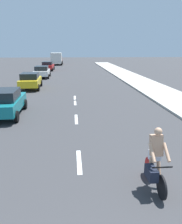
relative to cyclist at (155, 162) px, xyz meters
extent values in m
plane|color=#38383A|center=(-2.08, 15.26, -0.83)|extent=(160.00, 160.00, 0.00)
cube|color=#B2ADA3|center=(5.63, 17.26, -0.76)|extent=(3.60, 80.00, 0.14)
cube|color=white|center=(-2.08, 1.76, -0.83)|extent=(0.16, 1.80, 0.01)
cube|color=white|center=(-2.08, 6.82, -0.83)|extent=(0.16, 1.80, 0.01)
cube|color=white|center=(-2.08, 11.02, -0.83)|extent=(0.16, 1.80, 0.01)
cube|color=white|center=(-2.08, 12.51, -0.83)|extent=(0.16, 1.80, 0.01)
cylinder|color=black|center=(0.05, -0.49, -0.50)|extent=(0.05, 0.66, 0.66)
cylinder|color=red|center=(0.05, 0.56, -0.50)|extent=(0.05, 0.66, 0.66)
cube|color=black|center=(0.05, 0.03, -0.32)|extent=(0.04, 0.95, 0.04)
cylinder|color=black|center=(0.05, 0.24, -0.08)|extent=(0.03, 0.03, 0.48)
cube|color=black|center=(0.05, -0.41, 0.05)|extent=(0.56, 0.03, 0.03)
cube|color=tan|center=(0.05, 0.11, 0.45)|extent=(0.34, 0.32, 0.63)
sphere|color=tan|center=(0.05, 0.05, 0.88)|extent=(0.22, 0.22, 0.22)
cube|color=white|center=(0.05, 0.17, 0.12)|extent=(0.32, 0.22, 0.28)
cube|color=black|center=(-0.17, -0.25, -0.20)|extent=(0.24, 0.52, 0.32)
cylinder|color=tan|center=(0.17, 0.11, -0.20)|extent=(0.11, 0.32, 0.62)
cylinder|color=tan|center=(-0.07, 0.11, -0.20)|extent=(0.11, 0.20, 0.63)
cylinder|color=tan|center=(0.25, -0.15, 0.35)|extent=(0.09, 0.49, 0.41)
cylinder|color=tan|center=(-0.15, -0.15, 0.35)|extent=(0.09, 0.49, 0.41)
cube|color=#14727A|center=(-6.24, 7.95, -0.14)|extent=(1.89, 4.25, 0.64)
cube|color=black|center=(-6.23, 7.74, 0.46)|extent=(1.62, 2.23, 0.56)
cylinder|color=black|center=(-5.40, 9.41, -0.51)|extent=(0.20, 0.64, 0.64)
cylinder|color=black|center=(-5.31, 6.55, -0.51)|extent=(0.20, 0.64, 0.64)
cube|color=gold|center=(-6.36, 17.35, -0.14)|extent=(1.94, 4.32, 0.64)
cube|color=black|center=(-6.35, 17.14, 0.46)|extent=(1.65, 2.27, 0.56)
cylinder|color=black|center=(-7.30, 18.77, -0.51)|extent=(0.20, 0.65, 0.64)
cylinder|color=black|center=(-5.52, 18.83, -0.51)|extent=(0.20, 0.65, 0.64)
cylinder|color=black|center=(-7.20, 15.87, -0.51)|extent=(0.20, 0.65, 0.64)
cylinder|color=black|center=(-5.41, 15.94, -0.51)|extent=(0.20, 0.65, 0.64)
cube|color=white|center=(-6.30, 26.14, -0.14)|extent=(1.94, 4.46, 0.64)
cube|color=black|center=(-6.30, 25.92, 0.46)|extent=(1.68, 2.33, 0.56)
cylinder|color=black|center=(-7.26, 27.63, -0.51)|extent=(0.19, 0.64, 0.64)
cylinder|color=black|center=(-5.40, 27.66, -0.51)|extent=(0.19, 0.64, 0.64)
cylinder|color=black|center=(-7.21, 24.62, -0.51)|extent=(0.19, 0.64, 0.64)
cylinder|color=black|center=(-5.35, 24.66, -0.51)|extent=(0.19, 0.64, 0.64)
cube|color=red|center=(-6.53, 36.42, -0.14)|extent=(1.96, 4.54, 0.64)
cube|color=black|center=(-6.54, 36.20, 0.46)|extent=(1.70, 2.37, 0.56)
cylinder|color=black|center=(-7.46, 37.97, -0.51)|extent=(0.19, 0.64, 0.64)
cylinder|color=black|center=(-5.56, 37.94, -0.51)|extent=(0.19, 0.64, 0.64)
cylinder|color=black|center=(-7.50, 34.90, -0.51)|extent=(0.19, 0.64, 0.64)
cylinder|color=black|center=(-5.61, 34.88, -0.51)|extent=(0.19, 0.64, 0.64)
cube|color=maroon|center=(-5.82, 52.53, 0.37)|extent=(2.42, 2.36, 1.40)
cube|color=silver|center=(-5.80, 49.54, 0.82)|extent=(2.43, 4.18, 2.30)
cylinder|color=black|center=(-7.02, 52.39, -0.38)|extent=(0.29, 0.90, 0.90)
cylinder|color=black|center=(-4.62, 52.41, -0.38)|extent=(0.29, 0.90, 0.90)
cylinder|color=black|center=(-6.99, 48.49, -0.38)|extent=(0.29, 0.90, 0.90)
cylinder|color=black|center=(-4.59, 48.51, -0.38)|extent=(0.29, 0.90, 0.90)
camera|label=1|loc=(-2.26, -5.66, 3.08)|focal=36.87mm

